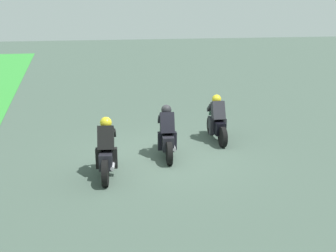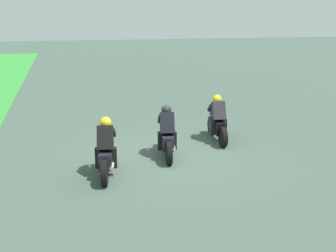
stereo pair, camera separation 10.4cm
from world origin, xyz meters
name	(u,v)px [view 1 (the left image)]	position (x,y,z in m)	size (l,w,h in m)	color
ground_plane	(166,156)	(0.00, 0.00, 0.00)	(120.00, 120.00, 0.00)	#3D4F44
rider_lane_a	(217,122)	(1.04, -2.02, 0.62)	(2.04, 0.57, 1.51)	black
rider_lane_b	(167,136)	(0.00, -0.04, 0.62)	(2.03, 0.61, 1.51)	black
rider_lane_c	(107,152)	(-0.97, 1.82, 0.62)	(2.03, 0.62, 1.51)	black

